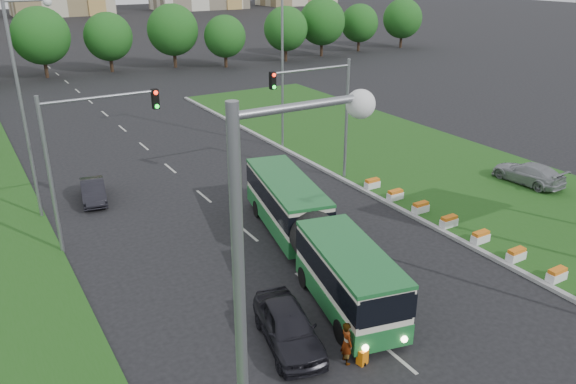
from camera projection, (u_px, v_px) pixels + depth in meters
ground at (361, 267)px, 27.05m from camera, size 360.00×360.00×0.00m
grass_median at (436, 169)px, 39.57m from camera, size 14.00×60.00×0.15m
median_kerb at (358, 188)px, 36.24m from camera, size 0.30×60.00×0.18m
lane_markings at (161, 160)px, 41.43m from camera, size 0.20×100.00×0.01m
flower_planters at (464, 229)px, 29.85m from camera, size 1.10×15.90×0.60m
traffic_mast_median at (327, 104)px, 35.21m from camera, size 5.76×0.32×8.00m
traffic_mast_left at (81, 146)px, 27.16m from camera, size 5.76×0.32×8.00m
street_lamps at (212, 109)px, 31.24m from camera, size 36.00×60.00×12.00m
tree_line at (163, 36)px, 73.62m from camera, size 120.00×8.00×9.00m
articulated_bus at (308, 233)px, 26.91m from camera, size 2.41×15.43×2.54m
car_left_near at (288, 326)px, 21.31m from camera, size 2.86×4.95×1.58m
car_left_far at (93, 191)px, 34.24m from camera, size 2.01×4.11×1.30m
car_median at (528, 173)px, 36.58m from camera, size 2.20×4.86×1.38m
pedestrian at (347, 343)px, 20.30m from camera, size 0.51×0.68×1.71m
shopping_trolley at (362, 357)px, 20.42m from camera, size 0.35×0.37×0.60m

